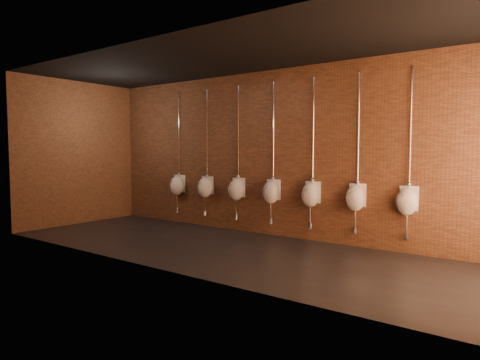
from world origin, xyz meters
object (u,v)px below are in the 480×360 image
object	(u,v)px
urinal_1	(205,187)
urinal_2	(236,189)
urinal_5	(356,197)
urinal_6	(407,200)
urinal_4	(311,194)
urinal_0	(177,185)
urinal_3	(271,191)

from	to	relation	value
urinal_1	urinal_2	bearing A→B (deg)	0.00
urinal_5	urinal_6	bearing A→B (deg)	0.00
urinal_4	urinal_5	world-z (taller)	same
urinal_0	urinal_2	world-z (taller)	same
urinal_1	urinal_3	bearing A→B (deg)	0.00
urinal_1	urinal_2	xyz separation A→B (m)	(0.84, 0.00, 0.00)
urinal_6	urinal_2	bearing A→B (deg)	180.00
urinal_6	urinal_4	bearing A→B (deg)	180.00
urinal_0	urinal_3	xyz separation A→B (m)	(2.53, 0.00, 0.00)
urinal_4	urinal_5	bearing A→B (deg)	0.00
urinal_3	urinal_5	world-z (taller)	same
urinal_1	urinal_6	size ratio (longest dim) A/B	1.00
urinal_1	urinal_2	distance (m)	0.84
urinal_0	urinal_6	world-z (taller)	same
urinal_4	urinal_5	xyz separation A→B (m)	(0.84, 0.00, 0.00)
urinal_0	urinal_6	bearing A→B (deg)	0.00
urinal_0	urinal_1	distance (m)	0.84
urinal_0	urinal_6	size ratio (longest dim) A/B	1.00
urinal_0	urinal_5	distance (m)	4.22
urinal_3	urinal_4	world-z (taller)	same
urinal_2	urinal_5	xyz separation A→B (m)	(2.53, 0.00, 0.00)
urinal_2	urinal_3	size ratio (longest dim) A/B	1.00
urinal_3	urinal_5	xyz separation A→B (m)	(1.69, 0.00, 0.00)
urinal_0	urinal_1	bearing A→B (deg)	0.00
urinal_0	urinal_1	world-z (taller)	same
urinal_2	urinal_6	distance (m)	3.38
urinal_2	urinal_5	distance (m)	2.53
urinal_0	urinal_2	size ratio (longest dim) A/B	1.00
urinal_0	urinal_3	world-z (taller)	same
urinal_0	urinal_2	xyz separation A→B (m)	(1.69, 0.00, 0.00)
urinal_5	urinal_6	size ratio (longest dim) A/B	1.00
urinal_5	urinal_6	world-z (taller)	same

